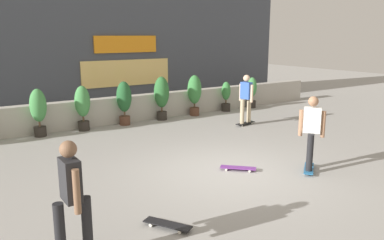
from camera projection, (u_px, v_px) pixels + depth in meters
ground_plane at (229, 171)px, 8.75m from camera, size 48.00×48.00×0.00m
planter_wall at (120, 110)px, 13.52m from camera, size 18.00×0.40×0.90m
building_backdrop at (78, 28)px, 16.17m from camera, size 20.00×2.08×6.50m
potted_plant_2 at (38, 109)px, 11.57m from camera, size 0.48×0.48×1.44m
potted_plant_3 at (83, 105)px, 12.29m from camera, size 0.48×0.48×1.43m
potted_plant_4 at (124, 100)px, 13.05m from camera, size 0.50×0.50×1.48m
potted_plant_5 at (162, 95)px, 13.83m from camera, size 0.54×0.54×1.55m
potted_plant_6 at (194, 92)px, 14.60m from camera, size 0.52×0.52×1.52m
potted_plant_7 at (226, 96)px, 15.48m from camera, size 0.36×0.36×1.18m
potted_plant_8 at (252, 91)px, 16.21m from camera, size 0.40×0.40×1.27m
skater_mid_plaza at (311, 130)px, 8.54m from camera, size 0.75×0.65×1.70m
skater_by_wall_right at (72, 197)px, 5.04m from camera, size 0.80×0.56×1.70m
skater_by_wall_left at (246, 97)px, 13.01m from camera, size 0.82×0.55×1.70m
skateboard_near_camera at (238, 168)px, 8.78m from camera, size 0.71×0.71×0.08m
skateboard_aside at (167, 224)px, 6.16m from camera, size 0.58×0.79×0.08m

